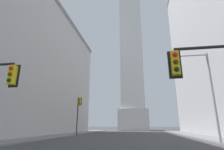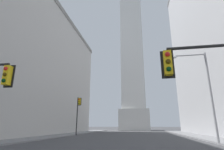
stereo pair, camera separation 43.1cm
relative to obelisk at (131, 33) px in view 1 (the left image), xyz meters
The scene contains 4 objects.
sidewalk_left 52.10m from the obelisk, 106.89° to the right, with size 5.00×69.26×0.15m, color slate.
obelisk is the anchor object (origin of this frame).
traffic_light_mid_left 43.49m from the obelisk, 106.30° to the right, with size 0.79×0.52×6.34m.
street_lamp 52.04m from the obelisk, 78.88° to the right, with size 3.36×0.36×8.43m.
Camera 1 is at (1.94, -1.34, 1.58)m, focal length 28.00 mm.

